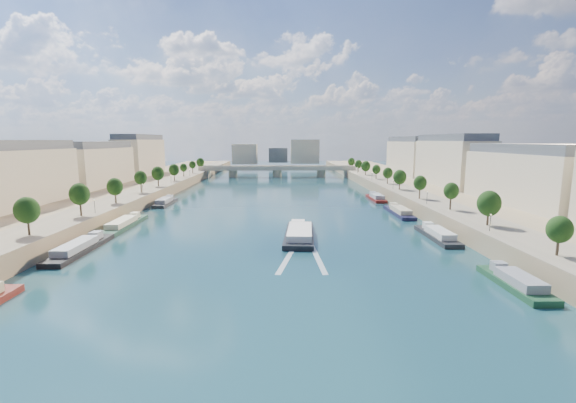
{
  "coord_description": "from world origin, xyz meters",
  "views": [
    {
      "loc": [
        2.88,
        -43.38,
        26.57
      ],
      "look_at": [
        5.29,
        91.31,
        5.0
      ],
      "focal_mm": 24.0,
      "sensor_mm": 36.0,
      "label": 1
    }
  ],
  "objects": [
    {
      "name": "lamps_right",
      "position": [
        52.5,
        105.0,
        7.78
      ],
      "size": [
        0.36,
        200.36,
        4.28
      ],
      "color": "black",
      "rests_on": "ground"
    },
    {
      "name": "bridge",
      "position": [
        0.0,
        235.43,
        5.08
      ],
      "size": [
        112.0,
        12.0,
        8.15
      ],
      "color": "#C1B79E",
      "rests_on": "ground"
    },
    {
      "name": "trees_right",
      "position": [
        55.0,
        110.0,
        10.48
      ],
      "size": [
        4.8,
        268.8,
        8.26
      ],
      "color": "#382B1E",
      "rests_on": "ground"
    },
    {
      "name": "buildings_right",
      "position": [
        85.0,
        112.0,
        16.45
      ],
      "size": [
        16.0,
        226.0,
        23.2
      ],
      "color": "beige",
      "rests_on": "ground"
    },
    {
      "name": "wake",
      "position": [
        7.84,
        42.69,
        0.02
      ],
      "size": [
        10.75,
        26.03,
        0.04
      ],
      "color": "silver",
      "rests_on": "ground"
    },
    {
      "name": "ground",
      "position": [
        0.0,
        100.0,
        0.0
      ],
      "size": [
        700.0,
        700.0,
        0.0
      ],
      "primitive_type": "plane",
      "color": "#0B2432",
      "rests_on": "ground"
    },
    {
      "name": "pave_right",
      "position": [
        57.0,
        100.0,
        5.05
      ],
      "size": [
        14.0,
        520.0,
        0.1
      ],
      "primitive_type": "cube",
      "color": "gray",
      "rests_on": "quay_right"
    },
    {
      "name": "moored_barges_left",
      "position": [
        -45.5,
        45.44,
        0.84
      ],
      "size": [
        5.0,
        157.19,
        3.6
      ],
      "color": "#1C1C3F",
      "rests_on": "ground"
    },
    {
      "name": "moored_barges_right",
      "position": [
        45.5,
        55.97,
        0.84
      ],
      "size": [
        5.0,
        165.51,
        3.6
      ],
      "color": "black",
      "rests_on": "ground"
    },
    {
      "name": "skyline",
      "position": [
        3.19,
        319.52,
        14.66
      ],
      "size": [
        79.0,
        42.0,
        22.0
      ],
      "color": "beige",
      "rests_on": "ground"
    },
    {
      "name": "tour_barge",
      "position": [
        7.84,
        59.31,
        1.01
      ],
      "size": [
        9.68,
        27.57,
        3.73
      ],
      "rotation": [
        0.0,
        0.0,
        -0.07
      ],
      "color": "black",
      "rests_on": "ground"
    },
    {
      "name": "pave_left",
      "position": [
        -57.0,
        100.0,
        5.05
      ],
      "size": [
        14.0,
        520.0,
        0.1
      ],
      "primitive_type": "cube",
      "color": "gray",
      "rests_on": "quay_left"
    },
    {
      "name": "lamps_left",
      "position": [
        -52.5,
        90.0,
        7.78
      ],
      "size": [
        0.36,
        200.36,
        4.28
      ],
      "color": "black",
      "rests_on": "ground"
    },
    {
      "name": "quay_right",
      "position": [
        72.0,
        100.0,
        2.5
      ],
      "size": [
        44.0,
        520.0,
        5.0
      ],
      "primitive_type": "cube",
      "color": "#9E8460",
      "rests_on": "ground"
    },
    {
      "name": "quay_left",
      "position": [
        -72.0,
        100.0,
        2.5
      ],
      "size": [
        44.0,
        520.0,
        5.0
      ],
      "primitive_type": "cube",
      "color": "#9E8460",
      "rests_on": "ground"
    },
    {
      "name": "trees_left",
      "position": [
        -55.0,
        102.0,
        10.48
      ],
      "size": [
        4.8,
        268.8,
        8.26
      ],
      "color": "#382B1E",
      "rests_on": "ground"
    },
    {
      "name": "buildings_left",
      "position": [
        -85.0,
        112.0,
        16.45
      ],
      "size": [
        16.0,
        226.0,
        23.2
      ],
      "color": "beige",
      "rests_on": "ground"
    }
  ]
}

